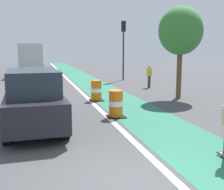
% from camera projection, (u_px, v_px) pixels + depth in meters
% --- Properties ---
extents(ground_plane, '(100.00, 100.00, 0.00)m').
position_uv_depth(ground_plane, '(131.00, 181.00, 6.04)').
color(ground_plane, '#424244').
extents(bike_lane_strip, '(2.50, 80.00, 0.01)m').
position_uv_depth(bike_lane_strip, '(107.00, 93.00, 18.11)').
color(bike_lane_strip, '#286B51').
rests_on(bike_lane_strip, ground).
extents(lane_divider_stripe, '(0.20, 80.00, 0.01)m').
position_uv_depth(lane_divider_stripe, '(83.00, 94.00, 17.74)').
color(lane_divider_stripe, silver).
rests_on(lane_divider_stripe, ground).
extents(parked_suv_nearest, '(2.06, 4.67, 2.04)m').
position_uv_depth(parked_suv_nearest, '(34.00, 99.00, 9.82)').
color(parked_suv_nearest, black).
rests_on(parked_suv_nearest, ground).
extents(traffic_barrel_front, '(0.73, 0.73, 1.09)m').
position_uv_depth(traffic_barrel_front, '(116.00, 104.00, 11.66)').
color(traffic_barrel_front, orange).
rests_on(traffic_barrel_front, ground).
extents(traffic_barrel_mid, '(0.73, 0.73, 1.09)m').
position_uv_depth(traffic_barrel_mid, '(96.00, 91.00, 15.40)').
color(traffic_barrel_mid, orange).
rests_on(traffic_barrel_mid, ground).
extents(delivery_truck_down_block, '(2.55, 7.67, 3.23)m').
position_uv_depth(delivery_truck_down_block, '(33.00, 57.00, 30.48)').
color(delivery_truck_down_block, beige).
rests_on(delivery_truck_down_block, ground).
extents(traffic_light_corner, '(0.41, 0.32, 5.10)m').
position_uv_depth(traffic_light_corner, '(124.00, 40.00, 25.14)').
color(traffic_light_corner, '#2D2D2D').
rests_on(traffic_light_corner, ground).
extents(pedestrian_crossing, '(0.34, 0.20, 1.61)m').
position_uv_depth(pedestrian_crossing, '(149.00, 76.00, 20.58)').
color(pedestrian_crossing, '#33333D').
rests_on(pedestrian_crossing, ground).
extents(street_tree_sidewalk, '(2.40, 2.40, 5.00)m').
position_uv_depth(street_tree_sidewalk, '(181.00, 31.00, 15.73)').
color(street_tree_sidewalk, brown).
rests_on(street_tree_sidewalk, ground).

